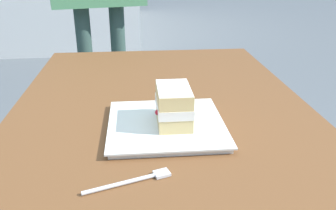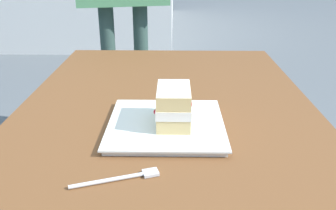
{
  "view_description": "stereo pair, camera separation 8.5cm",
  "coord_description": "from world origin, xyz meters",
  "px_view_note": "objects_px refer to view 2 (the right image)",
  "views": [
    {
      "loc": [
        -0.87,
        0.07,
        1.1
      ],
      "look_at": [
        -0.09,
        -0.0,
        0.76
      ],
      "focal_mm": 37.9,
      "sensor_mm": 36.0,
      "label": 1
    },
    {
      "loc": [
        -0.87,
        -0.02,
        1.1
      ],
      "look_at": [
        -0.09,
        -0.0,
        0.76
      ],
      "focal_mm": 37.9,
      "sensor_mm": 36.0,
      "label": 2
    }
  ],
  "objects_px": {
    "dessert_plate": "(168,125)",
    "dessert_fork": "(121,178)",
    "patio_table": "(167,145)",
    "cake_slice": "(174,106)"
  },
  "relations": [
    {
      "from": "dessert_plate",
      "to": "cake_slice",
      "type": "distance_m",
      "value": 0.06
    },
    {
      "from": "cake_slice",
      "to": "dessert_fork",
      "type": "bearing_deg",
      "value": 155.12
    },
    {
      "from": "dessert_plate",
      "to": "cake_slice",
      "type": "relative_size",
      "value": 2.21
    },
    {
      "from": "dessert_plate",
      "to": "dessert_fork",
      "type": "relative_size",
      "value": 1.68
    },
    {
      "from": "patio_table",
      "to": "cake_slice",
      "type": "height_order",
      "value": "cake_slice"
    },
    {
      "from": "patio_table",
      "to": "dessert_fork",
      "type": "relative_size",
      "value": 7.85
    },
    {
      "from": "dessert_plate",
      "to": "dessert_fork",
      "type": "bearing_deg",
      "value": 158.6
    },
    {
      "from": "dessert_plate",
      "to": "dessert_fork",
      "type": "xyz_separation_m",
      "value": [
        -0.22,
        0.09,
        -0.0
      ]
    },
    {
      "from": "dessert_plate",
      "to": "cake_slice",
      "type": "xyz_separation_m",
      "value": [
        -0.0,
        -0.01,
        0.05
      ]
    },
    {
      "from": "cake_slice",
      "to": "dessert_fork",
      "type": "distance_m",
      "value": 0.24
    }
  ]
}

